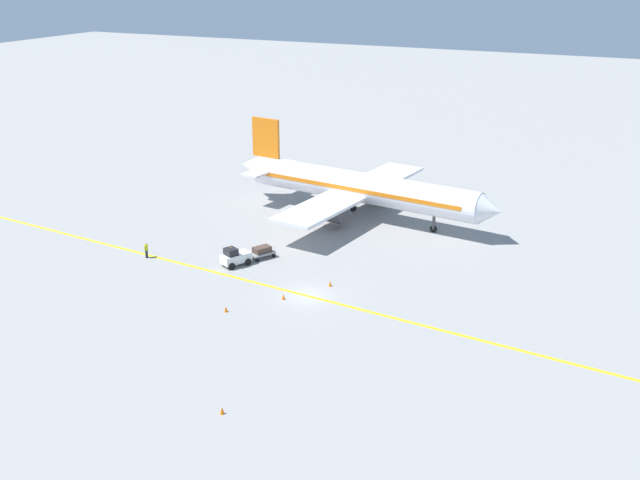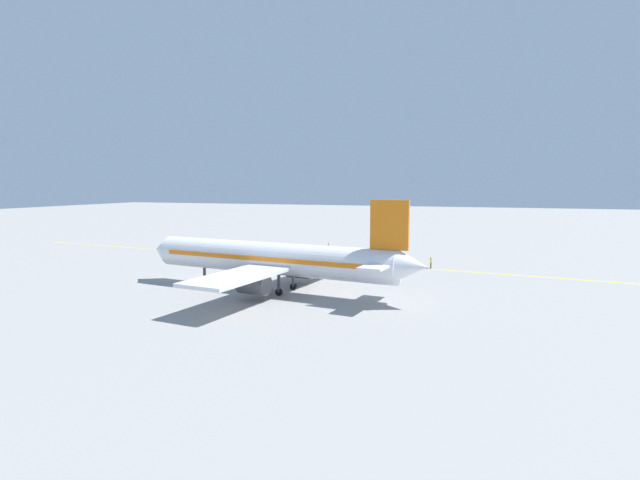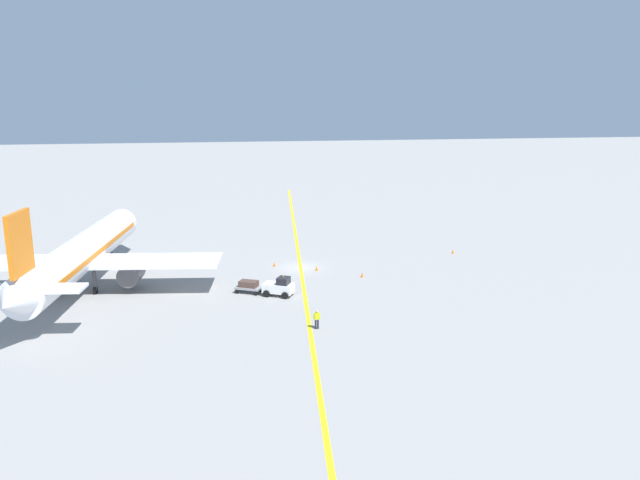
{
  "view_description": "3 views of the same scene",
  "coord_description": "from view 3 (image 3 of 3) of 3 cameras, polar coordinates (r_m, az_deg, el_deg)",
  "views": [
    {
      "loc": [
        56.74,
        28.13,
        29.5
      ],
      "look_at": [
        -2.85,
        0.03,
        4.59
      ],
      "focal_mm": 42.0,
      "sensor_mm": 36.0,
      "label": 1
    },
    {
      "loc": [
        -73.89,
        -27.69,
        12.18
      ],
      "look_at": [
        -4.43,
        -3.44,
        3.89
      ],
      "focal_mm": 28.0,
      "sensor_mm": 36.0,
      "label": 2
    },
    {
      "loc": [
        -9.53,
        -68.7,
        19.46
      ],
      "look_at": [
        2.95,
        3.89,
        2.26
      ],
      "focal_mm": 35.0,
      "sensor_mm": 36.0,
      "label": 3
    }
  ],
  "objects": [
    {
      "name": "apron_yellow_centreline",
      "position": [
        72.03,
        -1.79,
        -2.54
      ],
      "size": [
        12.29,
        119.45,
        0.01
      ],
      "primitive_type": "cube",
      "rotation": [
        0.0,
        0.0,
        -0.1
      ],
      "color": "yellow",
      "rests_on": "ground"
    },
    {
      "name": "airplane_at_gate",
      "position": [
        67.52,
        -20.97,
        -1.24
      ],
      "size": [
        28.43,
        35.52,
        10.6
      ],
      "color": "white",
      "rests_on": "ground"
    },
    {
      "name": "ground_crew_worker",
      "position": [
        53.34,
        -0.3,
        -7.21
      ],
      "size": [
        0.58,
        0.25,
        1.68
      ],
      "color": "#23232D",
      "rests_on": "ground"
    },
    {
      "name": "traffic_cone_by_wingtip",
      "position": [
        70.67,
        -0.32,
        -2.61
      ],
      "size": [
        0.32,
        0.32,
        0.55
      ],
      "primitive_type": "cone",
      "color": "orange",
      "rests_on": "ground"
    },
    {
      "name": "traffic_cone_near_nose",
      "position": [
        72.66,
        -4.19,
        -2.2
      ],
      "size": [
        0.32,
        0.32,
        0.55
      ],
      "primitive_type": "cone",
      "color": "orange",
      "rests_on": "ground"
    },
    {
      "name": "ground_plane",
      "position": [
        72.03,
        -1.79,
        -2.54
      ],
      "size": [
        400.0,
        400.0,
        0.0
      ],
      "primitive_type": "plane",
      "color": "gray"
    },
    {
      "name": "traffic_cone_mid_apron",
      "position": [
        68.32,
        3.87,
        -3.2
      ],
      "size": [
        0.32,
        0.32,
        0.55
      ],
      "primitive_type": "cone",
      "color": "orange",
      "rests_on": "ground"
    },
    {
      "name": "baggage_tug_white",
      "position": [
        61.96,
        -3.74,
        -4.31
      ],
      "size": [
        3.35,
        2.76,
        2.11
      ],
      "color": "white",
      "rests_on": "ground"
    },
    {
      "name": "baggage_cart_trailing",
      "position": [
        63.22,
        -6.54,
        -4.15
      ],
      "size": [
        2.95,
        2.43,
        1.24
      ],
      "color": "gray",
      "rests_on": "ground"
    },
    {
      "name": "traffic_cone_far_edge",
      "position": [
        80.0,
        12.06,
        -1.03
      ],
      "size": [
        0.32,
        0.32,
        0.55
      ],
      "primitive_type": "cone",
      "color": "orange",
      "rests_on": "ground"
    }
  ]
}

